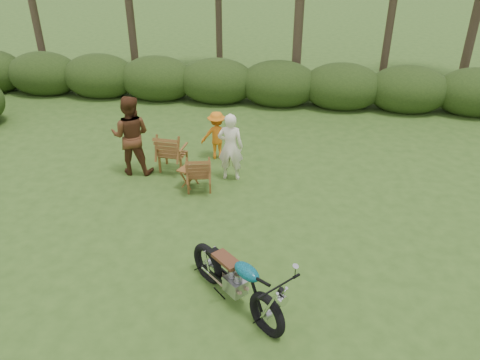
# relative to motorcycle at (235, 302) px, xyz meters

# --- Properties ---
(ground) EXTENTS (80.00, 80.00, 0.00)m
(ground) POSITION_rel_motorcycle_xyz_m (-0.00, 0.18, 0.00)
(ground) COLOR #2F4E1A
(ground) RESTS_ON ground
(motorcycle) EXTENTS (2.02, 1.96, 1.16)m
(motorcycle) POSITION_rel_motorcycle_xyz_m (0.00, 0.00, 0.00)
(motorcycle) COLOR #0C8BA2
(motorcycle) RESTS_ON ground
(lawn_chair_right) EXTENTS (0.71, 0.71, 0.87)m
(lawn_chair_right) POSITION_rel_motorcycle_xyz_m (-1.31, 3.35, 0.00)
(lawn_chair_right) COLOR brown
(lawn_chair_right) RESTS_ON ground
(lawn_chair_left) EXTENTS (0.71, 0.71, 0.96)m
(lawn_chair_left) POSITION_rel_motorcycle_xyz_m (-2.12, 4.19, 0.00)
(lawn_chair_left) COLOR brown
(lawn_chair_left) RESTS_ON ground
(side_table) EXTENTS (0.57, 0.53, 0.48)m
(side_table) POSITION_rel_motorcycle_xyz_m (-1.52, 3.35, 0.24)
(side_table) COLOR brown
(side_table) RESTS_ON ground
(cup) EXTENTS (0.15, 0.15, 0.10)m
(cup) POSITION_rel_motorcycle_xyz_m (-1.51, 3.32, 0.52)
(cup) COLOR beige
(cup) RESTS_ON side_table
(adult_a) EXTENTS (0.58, 0.38, 1.57)m
(adult_a) POSITION_rel_motorcycle_xyz_m (-0.71, 3.95, 0.00)
(adult_a) COLOR #EEE8C4
(adult_a) RESTS_ON ground
(adult_b) EXTENTS (0.96, 0.77, 1.86)m
(adult_b) POSITION_rel_motorcycle_xyz_m (-3.00, 3.93, 0.00)
(adult_b) COLOR #4F2B16
(adult_b) RESTS_ON ground
(child) EXTENTS (0.86, 0.60, 1.21)m
(child) POSITION_rel_motorcycle_xyz_m (-1.21, 4.96, 0.00)
(child) COLOR orange
(child) RESTS_ON ground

